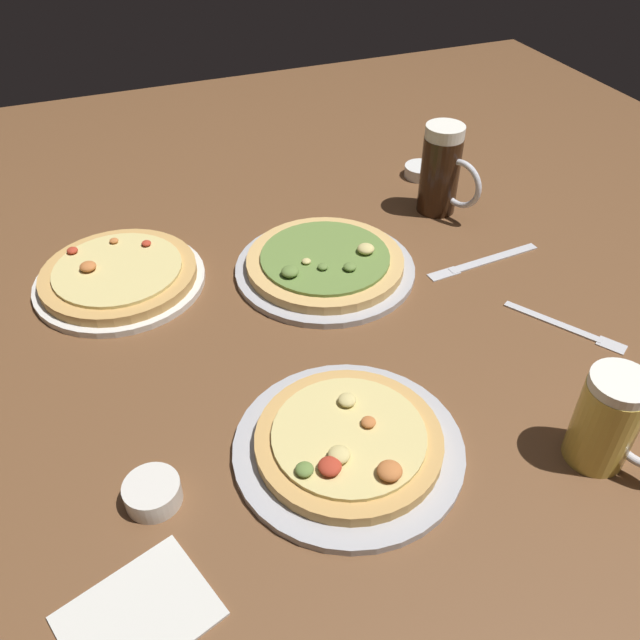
{
  "coord_description": "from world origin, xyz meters",
  "views": [
    {
      "loc": [
        -0.3,
        -0.75,
        0.7
      ],
      "look_at": [
        0.0,
        0.0,
        0.02
      ],
      "focal_mm": 36.37,
      "sensor_mm": 36.0,
      "label": 1
    }
  ],
  "objects_px": {
    "beer_mug_amber": "(442,171)",
    "knife_right": "(483,261)",
    "pizza_plate_far": "(119,276)",
    "fork_spare": "(567,327)",
    "ramekin_sauce": "(421,171)",
    "napkin_folded": "(138,615)",
    "ramekin_butter": "(153,493)",
    "pizza_plate_side": "(325,264)",
    "pizza_plate_near": "(349,443)",
    "beer_mug_dark": "(610,421)"
  },
  "relations": [
    {
      "from": "pizza_plate_side",
      "to": "ramekin_butter",
      "type": "distance_m",
      "value": 0.54
    },
    {
      "from": "pizza_plate_side",
      "to": "napkin_folded",
      "type": "bearing_deg",
      "value": -129.32
    },
    {
      "from": "ramekin_sauce",
      "to": "knife_right",
      "type": "height_order",
      "value": "ramekin_sauce"
    },
    {
      "from": "pizza_plate_side",
      "to": "beer_mug_amber",
      "type": "xyz_separation_m",
      "value": [
        0.3,
        0.12,
        0.07
      ]
    },
    {
      "from": "ramekin_sauce",
      "to": "beer_mug_dark",
      "type": "bearing_deg",
      "value": -101.71
    },
    {
      "from": "fork_spare",
      "to": "beer_mug_dark",
      "type": "bearing_deg",
      "value": -119.93
    },
    {
      "from": "pizza_plate_far",
      "to": "ramekin_sauce",
      "type": "distance_m",
      "value": 0.72
    },
    {
      "from": "beer_mug_amber",
      "to": "fork_spare",
      "type": "xyz_separation_m",
      "value": [
        0.01,
        -0.41,
        -0.09
      ]
    },
    {
      "from": "fork_spare",
      "to": "pizza_plate_far",
      "type": "bearing_deg",
      "value": 149.34
    },
    {
      "from": "pizza_plate_near",
      "to": "beer_mug_dark",
      "type": "height_order",
      "value": "beer_mug_dark"
    },
    {
      "from": "ramekin_sauce",
      "to": "napkin_folded",
      "type": "relative_size",
      "value": 0.49
    },
    {
      "from": "beer_mug_dark",
      "to": "knife_right",
      "type": "xyz_separation_m",
      "value": [
        0.11,
        0.45,
        -0.07
      ]
    },
    {
      "from": "pizza_plate_side",
      "to": "napkin_folded",
      "type": "relative_size",
      "value": 2.13
    },
    {
      "from": "pizza_plate_near",
      "to": "fork_spare",
      "type": "height_order",
      "value": "pizza_plate_near"
    },
    {
      "from": "beer_mug_amber",
      "to": "fork_spare",
      "type": "bearing_deg",
      "value": -88.63
    },
    {
      "from": "knife_right",
      "to": "fork_spare",
      "type": "distance_m",
      "value": 0.22
    },
    {
      "from": "pizza_plate_side",
      "to": "beer_mug_amber",
      "type": "relative_size",
      "value": 1.79
    },
    {
      "from": "pizza_plate_far",
      "to": "fork_spare",
      "type": "distance_m",
      "value": 0.78
    },
    {
      "from": "ramekin_sauce",
      "to": "beer_mug_amber",
      "type": "bearing_deg",
      "value": -105.52
    },
    {
      "from": "beer_mug_dark",
      "to": "beer_mug_amber",
      "type": "xyz_separation_m",
      "value": [
        0.12,
        0.65,
        0.02
      ]
    },
    {
      "from": "pizza_plate_far",
      "to": "ramekin_sauce",
      "type": "relative_size",
      "value": 3.96
    },
    {
      "from": "pizza_plate_near",
      "to": "pizza_plate_side",
      "type": "distance_m",
      "value": 0.42
    },
    {
      "from": "napkin_folded",
      "to": "pizza_plate_far",
      "type": "bearing_deg",
      "value": 83.49
    },
    {
      "from": "pizza_plate_near",
      "to": "beer_mug_dark",
      "type": "distance_m",
      "value": 0.33
    },
    {
      "from": "pizza_plate_side",
      "to": "knife_right",
      "type": "xyz_separation_m",
      "value": [
        0.29,
        -0.08,
        -0.01
      ]
    },
    {
      "from": "beer_mug_amber",
      "to": "fork_spare",
      "type": "height_order",
      "value": "beer_mug_amber"
    },
    {
      "from": "napkin_folded",
      "to": "knife_right",
      "type": "bearing_deg",
      "value": 31.64
    },
    {
      "from": "beer_mug_dark",
      "to": "fork_spare",
      "type": "xyz_separation_m",
      "value": [
        0.13,
        0.23,
        -0.07
      ]
    },
    {
      "from": "pizza_plate_near",
      "to": "fork_spare",
      "type": "xyz_separation_m",
      "value": [
        0.44,
        0.1,
        -0.01
      ]
    },
    {
      "from": "beer_mug_amber",
      "to": "knife_right",
      "type": "bearing_deg",
      "value": -94.23
    },
    {
      "from": "ramekin_sauce",
      "to": "napkin_folded",
      "type": "bearing_deg",
      "value": -134.3
    },
    {
      "from": "pizza_plate_near",
      "to": "ramekin_butter",
      "type": "bearing_deg",
      "value": 175.92
    },
    {
      "from": "knife_right",
      "to": "ramekin_sauce",
      "type": "bearing_deg",
      "value": 80.87
    },
    {
      "from": "pizza_plate_side",
      "to": "fork_spare",
      "type": "distance_m",
      "value": 0.43
    },
    {
      "from": "pizza_plate_near",
      "to": "knife_right",
      "type": "distance_m",
      "value": 0.52
    },
    {
      "from": "beer_mug_amber",
      "to": "napkin_folded",
      "type": "relative_size",
      "value": 1.19
    },
    {
      "from": "beer_mug_dark",
      "to": "napkin_folded",
      "type": "relative_size",
      "value": 0.92
    },
    {
      "from": "beer_mug_amber",
      "to": "knife_right",
      "type": "distance_m",
      "value": 0.22
    },
    {
      "from": "ramekin_sauce",
      "to": "fork_spare",
      "type": "distance_m",
      "value": 0.56
    },
    {
      "from": "pizza_plate_far",
      "to": "ramekin_butter",
      "type": "distance_m",
      "value": 0.48
    },
    {
      "from": "pizza_plate_side",
      "to": "pizza_plate_near",
      "type": "bearing_deg",
      "value": -107.55
    },
    {
      "from": "pizza_plate_near",
      "to": "beer_mug_amber",
      "type": "bearing_deg",
      "value": 50.39
    },
    {
      "from": "beer_mug_amber",
      "to": "knife_right",
      "type": "xyz_separation_m",
      "value": [
        -0.01,
        -0.2,
        -0.09
      ]
    },
    {
      "from": "ramekin_butter",
      "to": "knife_right",
      "type": "height_order",
      "value": "ramekin_butter"
    },
    {
      "from": "pizza_plate_far",
      "to": "ramekin_butter",
      "type": "bearing_deg",
      "value": -93.3
    },
    {
      "from": "knife_right",
      "to": "pizza_plate_near",
      "type": "bearing_deg",
      "value": -142.54
    },
    {
      "from": "ramekin_sauce",
      "to": "fork_spare",
      "type": "xyz_separation_m",
      "value": [
        -0.03,
        -0.56,
        -0.01
      ]
    },
    {
      "from": "ramekin_butter",
      "to": "ramekin_sauce",
      "type": "bearing_deg",
      "value": 41.67
    },
    {
      "from": "napkin_folded",
      "to": "fork_spare",
      "type": "distance_m",
      "value": 0.77
    },
    {
      "from": "pizza_plate_side",
      "to": "ramekin_sauce",
      "type": "xyz_separation_m",
      "value": [
        0.34,
        0.27,
        -0.0
      ]
    }
  ]
}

